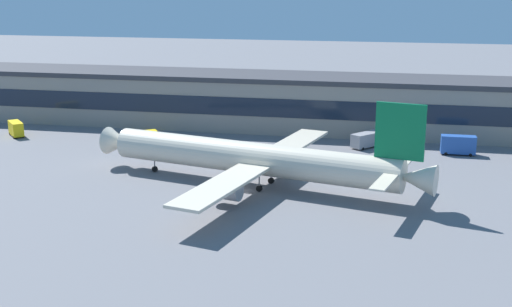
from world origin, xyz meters
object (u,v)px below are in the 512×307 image
airliner (256,159)px  catering_truck (458,144)px  pushback_tractor (146,134)px  stair_truck (16,128)px  fuel_truck (368,139)px

airliner → catering_truck: size_ratio=8.89×
pushback_tractor → airliner: bearing=-43.3°
catering_truck → pushback_tractor: (-70.78, 0.56, -1.24)m
catering_truck → pushback_tractor: 70.80m
stair_truck → fuel_truck: stair_truck is taller
airliner → fuel_truck: 38.43m
pushback_tractor → fuel_truck: fuel_truck is taller
stair_truck → airliner: bearing=-22.5°
airliner → catering_truck: bearing=39.3°
airliner → fuel_truck: (18.66, 33.44, -3.28)m
airliner → pushback_tractor: (-33.16, 31.30, -4.11)m
airliner → stair_truck: size_ratio=10.68×
pushback_tractor → catering_truck: bearing=-0.5°
airliner → fuel_truck: airliner is taller
catering_truck → fuel_truck: bearing=171.9°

